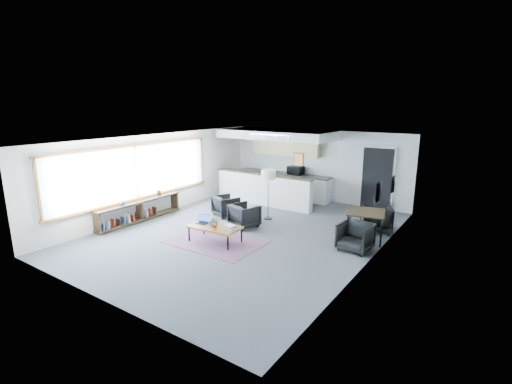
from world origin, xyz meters
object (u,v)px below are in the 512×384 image
Objects in this scene: armchair_left at (226,205)px; dining_table at (366,214)px; book_stack at (230,227)px; coffee_table at (215,227)px; armchair_right at (244,214)px; dining_chair_far at (376,219)px; microwave at (295,169)px; laptop at (203,220)px; ceramic_pot at (213,221)px; floor_lamp at (268,176)px; dining_chair_near at (355,238)px.

dining_table is (4.42, 0.36, 0.36)m from armchair_left.
armchair_left is at bearing 131.26° from book_stack.
armchair_right is (-0.10, 1.44, -0.03)m from coffee_table.
book_stack is at bearing 25.45° from dining_chair_far.
dining_chair_far is (3.22, 3.23, -0.06)m from coffee_table.
dining_table is at bearing -35.30° from microwave.
dining_chair_far is at bearing 41.46° from coffee_table.
microwave is at bearing 74.51° from laptop.
microwave is at bearing 91.38° from coffee_table.
ceramic_pot is 0.36× the size of armchair_left.
armchair_left is at bearing -175.28° from dining_table.
dining_chair_far is at bearing 13.50° from floor_lamp.
armchair_left is 3.40m from microwave.
laptop reaches higher than book_stack.
dining_table is (3.21, 2.38, 0.15)m from ceramic_pot.
dining_chair_near is (0.04, -0.83, -0.39)m from dining_table.
coffee_table is 1.98× the size of dining_chair_far.
floor_lamp is at bearing 87.75° from ceramic_pot.
armchair_right is 1.44m from floor_lamp.
microwave is at bearing 99.93° from book_stack.
armchair_left reaches higher than book_stack.
coffee_table is at bearing 36.71° from ceramic_pot.
dining_chair_near is at bearing -163.78° from armchair_left.
floor_lamp is at bearing 62.44° from laptop.
laptop is at bearing 17.85° from dining_chair_far.
dining_table is (3.63, 2.31, 0.22)m from laptop.
ceramic_pot is at bearing 21.90° from dining_chair_far.
dining_table is at bearing -2.16° from floor_lamp.
floor_lamp is (0.51, 2.43, 0.86)m from laptop.
armchair_left is 1.03× the size of dining_chair_far.
laptop is at bearing -147.50° from dining_table.
armchair_right reaches higher than laptop.
ceramic_pot is 0.46× the size of microwave.
armchair_left is (-1.68, 1.91, -0.12)m from book_stack.
laptop is 4.86m from dining_chair_far.
armchair_left is 0.46× the size of floor_lamp.
armchair_left is 1.10× the size of dining_chair_near.
ceramic_pot is 0.23× the size of dining_table.
book_stack is 3.57m from dining_table.
coffee_table is 3.78× the size of laptop.
dining_table is (3.28, 0.92, 0.35)m from armchair_right.
dining_table is at bearing 39.72° from book_stack.
floor_lamp is (0.16, 1.03, 0.99)m from armchair_right.
armchair_right is (0.35, 1.39, -0.13)m from laptop.
armchair_left is (-1.24, 1.99, -0.04)m from coffee_table.
armchair_right is (1.14, -0.55, 0.01)m from armchair_left.
dining_chair_far is (3.66, 3.18, -0.15)m from laptop.
dining_chair_near is at bearing 21.66° from coffee_table.
armchair_right is 3.42m from dining_table.
laptop is 0.56× the size of dining_chair_near.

